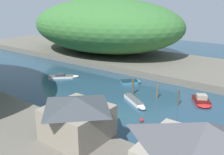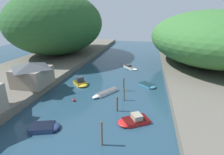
{
  "view_description": "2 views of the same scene",
  "coord_description": "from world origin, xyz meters",
  "px_view_note": "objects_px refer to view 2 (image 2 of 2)",
  "views": [
    {
      "loc": [
        -31.07,
        0.92,
        15.54
      ],
      "look_at": [
        0.79,
        24.73,
        3.05
      ],
      "focal_mm": 40.0,
      "sensor_mm": 36.0,
      "label": 1
    },
    {
      "loc": [
        7.66,
        -10.29,
        14.5
      ],
      "look_at": [
        0.37,
        23.69,
        2.08
      ],
      "focal_mm": 28.0,
      "sensor_mm": 36.0,
      "label": 2
    }
  ],
  "objects_px": {
    "boat_white_cruiser": "(133,120)",
    "boat_cabin_cruiser": "(81,83)",
    "channel_buoy_near": "(74,100)",
    "boathouse_shed": "(32,74)",
    "boat_navy_launch": "(130,67)",
    "person_on_quay": "(4,98)",
    "boat_yellow_tender": "(46,127)",
    "boat_small_dinghy": "(104,93)",
    "boat_mid_channel": "(148,85)"
  },
  "relations": [
    {
      "from": "boat_cabin_cruiser",
      "to": "person_on_quay",
      "type": "relative_size",
      "value": 2.61
    },
    {
      "from": "boat_mid_channel",
      "to": "channel_buoy_near",
      "type": "relative_size",
      "value": 5.58
    },
    {
      "from": "boat_white_cruiser",
      "to": "person_on_quay",
      "type": "distance_m",
      "value": 20.29
    },
    {
      "from": "boat_white_cruiser",
      "to": "boat_cabin_cruiser",
      "type": "relative_size",
      "value": 1.13
    },
    {
      "from": "boat_yellow_tender",
      "to": "person_on_quay",
      "type": "distance_m",
      "value": 9.55
    },
    {
      "from": "boathouse_shed",
      "to": "boat_small_dinghy",
      "type": "height_order",
      "value": "boathouse_shed"
    },
    {
      "from": "boat_mid_channel",
      "to": "channel_buoy_near",
      "type": "xyz_separation_m",
      "value": [
        -12.84,
        -9.74,
        0.03
      ]
    },
    {
      "from": "boat_small_dinghy",
      "to": "person_on_quay",
      "type": "xyz_separation_m",
      "value": [
        -13.79,
        -9.21,
        2.08
      ]
    },
    {
      "from": "boathouse_shed",
      "to": "boat_white_cruiser",
      "type": "height_order",
      "value": "boathouse_shed"
    },
    {
      "from": "boathouse_shed",
      "to": "boat_cabin_cruiser",
      "type": "xyz_separation_m",
      "value": [
        7.77,
        5.2,
        -3.28
      ]
    },
    {
      "from": "boat_white_cruiser",
      "to": "boat_cabin_cruiser",
      "type": "distance_m",
      "value": 17.46
    },
    {
      "from": "boat_cabin_cruiser",
      "to": "channel_buoy_near",
      "type": "xyz_separation_m",
      "value": [
        1.72,
        -7.57,
        -0.22
      ]
    },
    {
      "from": "boat_mid_channel",
      "to": "channel_buoy_near",
      "type": "distance_m",
      "value": 16.11
    },
    {
      "from": "boat_mid_channel",
      "to": "person_on_quay",
      "type": "xyz_separation_m",
      "value": [
        -22.01,
        -15.16,
        2.12
      ]
    },
    {
      "from": "boat_mid_channel",
      "to": "person_on_quay",
      "type": "bearing_deg",
      "value": -15.37
    },
    {
      "from": "boat_navy_launch",
      "to": "boat_white_cruiser",
      "type": "bearing_deg",
      "value": 53.28
    },
    {
      "from": "boathouse_shed",
      "to": "boat_navy_launch",
      "type": "relative_size",
      "value": 1.17
    },
    {
      "from": "channel_buoy_near",
      "to": "person_on_quay",
      "type": "relative_size",
      "value": 0.45
    },
    {
      "from": "boat_yellow_tender",
      "to": "boat_small_dinghy",
      "type": "distance_m",
      "value": 13.13
    },
    {
      "from": "channel_buoy_near",
      "to": "person_on_quay",
      "type": "height_order",
      "value": "person_on_quay"
    },
    {
      "from": "boat_white_cruiser",
      "to": "boat_mid_channel",
      "type": "height_order",
      "value": "boat_white_cruiser"
    },
    {
      "from": "boathouse_shed",
      "to": "boat_yellow_tender",
      "type": "xyz_separation_m",
      "value": [
        9.16,
        -10.75,
        -3.47
      ]
    },
    {
      "from": "boat_small_dinghy",
      "to": "person_on_quay",
      "type": "relative_size",
      "value": 3.44
    },
    {
      "from": "boat_white_cruiser",
      "to": "boat_small_dinghy",
      "type": "height_order",
      "value": "boat_white_cruiser"
    },
    {
      "from": "boat_white_cruiser",
      "to": "person_on_quay",
      "type": "relative_size",
      "value": 2.94
    },
    {
      "from": "person_on_quay",
      "to": "boat_white_cruiser",
      "type": "bearing_deg",
      "value": -73.72
    },
    {
      "from": "boat_mid_channel",
      "to": "boat_cabin_cruiser",
      "type": "relative_size",
      "value": 0.95
    },
    {
      "from": "boat_mid_channel",
      "to": "boat_yellow_tender",
      "type": "height_order",
      "value": "boat_yellow_tender"
    },
    {
      "from": "boat_cabin_cruiser",
      "to": "boat_yellow_tender",
      "type": "relative_size",
      "value": 1.01
    },
    {
      "from": "boat_white_cruiser",
      "to": "boat_mid_channel",
      "type": "bearing_deg",
      "value": -38.76
    },
    {
      "from": "boat_navy_launch",
      "to": "person_on_quay",
      "type": "height_order",
      "value": "person_on_quay"
    },
    {
      "from": "channel_buoy_near",
      "to": "boat_cabin_cruiser",
      "type": "bearing_deg",
      "value": 102.77
    },
    {
      "from": "boat_mid_channel",
      "to": "boat_navy_launch",
      "type": "bearing_deg",
      "value": -117.27
    },
    {
      "from": "boathouse_shed",
      "to": "channel_buoy_near",
      "type": "xyz_separation_m",
      "value": [
        9.49,
        -2.37,
        -3.5
      ]
    },
    {
      "from": "boat_navy_launch",
      "to": "channel_buoy_near",
      "type": "height_order",
      "value": "boat_navy_launch"
    },
    {
      "from": "boat_white_cruiser",
      "to": "boat_yellow_tender",
      "type": "relative_size",
      "value": 1.14
    },
    {
      "from": "boat_navy_launch",
      "to": "channel_buoy_near",
      "type": "distance_m",
      "value": 24.08
    },
    {
      "from": "boat_navy_launch",
      "to": "boat_yellow_tender",
      "type": "height_order",
      "value": "boat_navy_launch"
    },
    {
      "from": "boat_small_dinghy",
      "to": "person_on_quay",
      "type": "distance_m",
      "value": 16.71
    },
    {
      "from": "boat_navy_launch",
      "to": "person_on_quay",
      "type": "bearing_deg",
      "value": 15.47
    },
    {
      "from": "channel_buoy_near",
      "to": "boat_navy_launch",
      "type": "bearing_deg",
      "value": 72.29
    },
    {
      "from": "boat_mid_channel",
      "to": "boat_cabin_cruiser",
      "type": "bearing_deg",
      "value": -41.44
    },
    {
      "from": "person_on_quay",
      "to": "boat_mid_channel",
      "type": "bearing_deg",
      "value": -42.04
    },
    {
      "from": "boathouse_shed",
      "to": "boat_small_dinghy",
      "type": "xyz_separation_m",
      "value": [
        14.11,
        1.41,
        -3.49
      ]
    },
    {
      "from": "boathouse_shed",
      "to": "boat_small_dinghy",
      "type": "bearing_deg",
      "value": 5.72
    },
    {
      "from": "boathouse_shed",
      "to": "channel_buoy_near",
      "type": "distance_m",
      "value": 10.39
    },
    {
      "from": "boat_mid_channel",
      "to": "boat_navy_launch",
      "type": "xyz_separation_m",
      "value": [
        -5.51,
        13.2,
        0.01
      ]
    },
    {
      "from": "boathouse_shed",
      "to": "boat_mid_channel",
      "type": "relative_size",
      "value": 1.56
    },
    {
      "from": "boathouse_shed",
      "to": "boat_mid_channel",
      "type": "height_order",
      "value": "boathouse_shed"
    },
    {
      "from": "boathouse_shed",
      "to": "boat_white_cruiser",
      "type": "relative_size",
      "value": 1.32
    }
  ]
}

